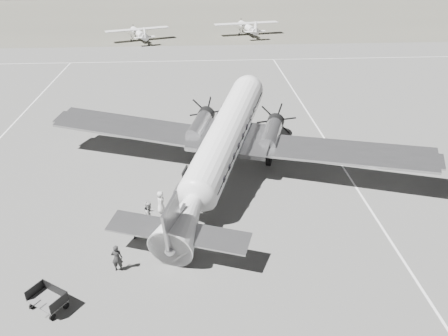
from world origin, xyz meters
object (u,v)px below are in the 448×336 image
(ramp_agent, at_px, (150,214))
(dc3_airliner, at_px, (222,146))
(light_plane_right, at_px, (247,28))
(baggage_cart_near, at_px, (144,229))
(baggage_cart_far, at_px, (48,300))
(light_plane_left, at_px, (139,34))
(ground_crew, at_px, (117,258))
(passenger, at_px, (161,202))

(ramp_agent, bearing_deg, dc3_airliner, -13.07)
(ramp_agent, bearing_deg, light_plane_right, 16.53)
(light_plane_right, distance_m, baggage_cart_near, 61.58)
(light_plane_right, height_order, ramp_agent, light_plane_right)
(baggage_cart_far, bearing_deg, light_plane_right, 108.96)
(light_plane_left, bearing_deg, light_plane_right, -10.29)
(ramp_agent, bearing_deg, baggage_cart_far, 174.87)
(light_plane_left, bearing_deg, ground_crew, -105.86)
(light_plane_left, xyz_separation_m, light_plane_right, (19.50, 3.61, 0.09))
(light_plane_right, height_order, baggage_cart_near, light_plane_right)
(light_plane_right, distance_m, baggage_cart_far, 68.23)
(dc3_airliner, relative_size, ramp_agent, 16.53)
(dc3_airliner, xyz_separation_m, ground_crew, (-6.44, -9.63, -2.08))
(ground_crew, xyz_separation_m, passenger, (2.05, 5.71, -0.06))
(baggage_cart_near, height_order, baggage_cart_far, baggage_cart_far)
(dc3_airliner, relative_size, ground_crew, 18.06)
(ramp_agent, xyz_separation_m, passenger, (0.59, 1.63, -0.14))
(ground_crew, bearing_deg, light_plane_right, -102.30)
(baggage_cart_far, relative_size, ramp_agent, 1.03)
(light_plane_right, xyz_separation_m, ground_crew, (-14.34, -63.32, -0.40))
(baggage_cart_far, height_order, ground_crew, ground_crew)
(light_plane_left, relative_size, ground_crew, 6.57)
(baggage_cart_far, bearing_deg, ground_crew, 74.62)
(dc3_airliner, relative_size, light_plane_right, 2.55)
(dc3_airliner, bearing_deg, baggage_cart_near, -109.68)
(ground_crew, bearing_deg, ramp_agent, -109.26)
(light_plane_right, distance_m, ramp_agent, 60.63)
(dc3_airliner, height_order, light_plane_left, dc3_airliner)
(light_plane_left, distance_m, ramp_agent, 56.02)
(ramp_agent, distance_m, passenger, 1.74)
(light_plane_left, height_order, ramp_agent, light_plane_left)
(ramp_agent, relative_size, passenger, 1.18)
(passenger, bearing_deg, light_plane_right, -17.18)
(light_plane_left, relative_size, baggage_cart_far, 5.82)
(baggage_cart_near, distance_m, passenger, 2.71)
(light_plane_left, xyz_separation_m, baggage_cart_far, (2.09, -62.35, -0.62))
(passenger, bearing_deg, dc3_airliner, -53.37)
(light_plane_left, distance_m, passenger, 54.48)
(light_plane_left, height_order, passenger, light_plane_left)
(light_plane_right, xyz_separation_m, baggage_cart_near, (-13.20, -60.14, -0.84))
(baggage_cart_near, height_order, ramp_agent, ramp_agent)
(dc3_airliner, xyz_separation_m, ramp_agent, (-4.98, -5.55, -2.00))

